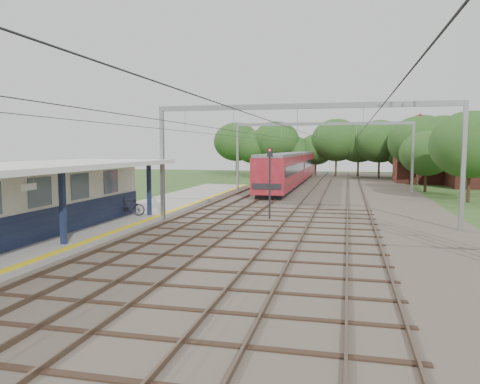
# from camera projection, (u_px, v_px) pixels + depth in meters

# --- Properties ---
(ground) EXTENTS (160.00, 160.00, 0.00)m
(ground) POSITION_uv_depth(u_px,v_px,m) (125.00, 308.00, 13.16)
(ground) COLOR #2D4C1E
(ground) RESTS_ON ground
(ballast_bed) EXTENTS (18.00, 90.00, 0.10)m
(ballast_bed) POSITION_uv_depth(u_px,v_px,m) (323.00, 198.00, 41.37)
(ballast_bed) COLOR #473D33
(ballast_bed) RESTS_ON ground
(platform) EXTENTS (5.00, 52.00, 0.35)m
(platform) POSITION_uv_depth(u_px,v_px,m) (118.00, 219.00, 28.41)
(platform) COLOR gray
(platform) RESTS_ON ground
(yellow_stripe) EXTENTS (0.45, 52.00, 0.01)m
(yellow_stripe) POSITION_uv_depth(u_px,v_px,m) (153.00, 218.00, 27.89)
(yellow_stripe) COLOR yellow
(yellow_stripe) RESTS_ON platform
(station_building) EXTENTS (3.41, 18.00, 3.40)m
(station_building) POSITION_uv_depth(u_px,v_px,m) (18.00, 201.00, 21.75)
(station_building) COLOR beige
(station_building) RESTS_ON platform
(canopy) EXTENTS (6.40, 20.00, 3.44)m
(canopy) POSITION_uv_depth(u_px,v_px,m) (23.00, 168.00, 20.38)
(canopy) COLOR #121C3B
(canopy) RESTS_ON platform
(rail_tracks) EXTENTS (11.80, 88.00, 0.15)m
(rail_tracks) POSITION_uv_depth(u_px,v_px,m) (295.00, 196.00, 41.92)
(rail_tracks) COLOR brown
(rail_tracks) RESTS_ON ballast_bed
(catenary_system) EXTENTS (17.22, 88.00, 7.00)m
(catenary_system) POSITION_uv_depth(u_px,v_px,m) (314.00, 135.00, 36.41)
(catenary_system) COLOR gray
(catenary_system) RESTS_ON ground
(tree_band) EXTENTS (31.72, 30.88, 8.82)m
(tree_band) POSITION_uv_depth(u_px,v_px,m) (333.00, 145.00, 67.25)
(tree_band) COLOR #382619
(tree_band) RESTS_ON ground
(house_far) EXTENTS (8.00, 6.12, 8.66)m
(house_far) POSITION_uv_depth(u_px,v_px,m) (428.00, 158.00, 59.73)
(house_far) COLOR brown
(house_far) RESTS_ON ground
(bicycle) EXTENTS (1.98, 1.10, 1.14)m
(bicycle) POSITION_uv_depth(u_px,v_px,m) (129.00, 207.00, 28.59)
(bicycle) COLOR black
(bicycle) RESTS_ON platform
(train) EXTENTS (2.91, 36.27, 3.83)m
(train) POSITION_uv_depth(u_px,v_px,m) (292.00, 168.00, 56.37)
(train) COLOR black
(train) RESTS_ON ballast_bed
(signal_post) EXTENTS (0.33, 0.28, 4.50)m
(signal_post) POSITION_uv_depth(u_px,v_px,m) (270.00, 174.00, 28.87)
(signal_post) COLOR black
(signal_post) RESTS_ON ground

